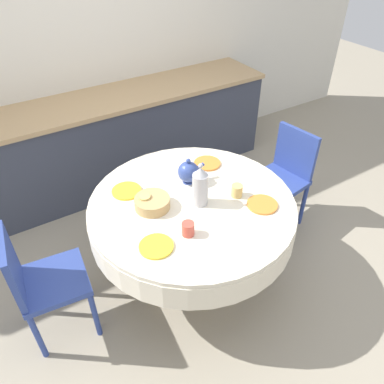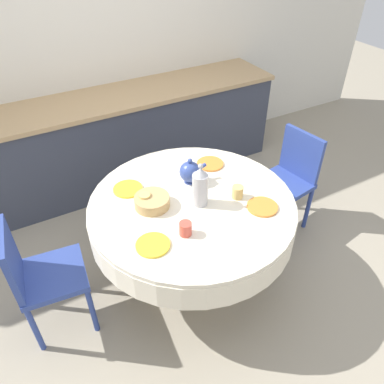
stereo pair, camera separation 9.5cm
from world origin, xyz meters
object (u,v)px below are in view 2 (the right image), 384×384
(chair_left, at_px, (289,176))
(chair_right, at_px, (39,274))
(coffee_carafe, at_px, (200,187))
(teapot, at_px, (190,172))

(chair_left, relative_size, chair_right, 1.00)
(coffee_carafe, relative_size, teapot, 1.51)
(chair_left, xyz_separation_m, chair_right, (-2.03, -0.05, 0.00))
(chair_left, bearing_deg, coffee_carafe, 92.58)
(chair_right, distance_m, coffee_carafe, 1.13)
(teapot, bearing_deg, chair_right, -175.26)
(coffee_carafe, bearing_deg, chair_right, 172.10)
(teapot, bearing_deg, chair_left, -2.52)
(chair_left, bearing_deg, teapot, 78.54)
(coffee_carafe, distance_m, teapot, 0.25)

